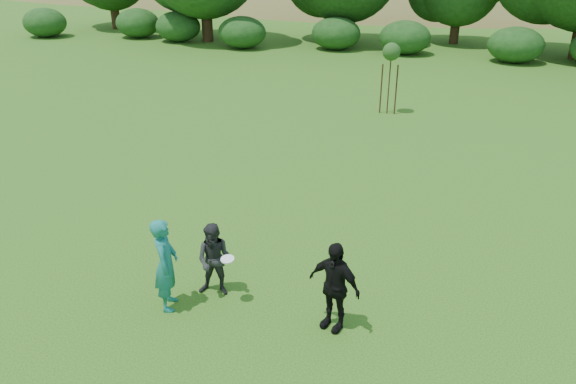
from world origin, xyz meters
name	(u,v)px	position (x,y,z in m)	size (l,w,h in m)	color
ground	(245,301)	(0.00, 0.00, 0.00)	(120.00, 120.00, 0.00)	#19470C
player_teal	(166,264)	(-1.37, -0.56, 0.96)	(0.70, 0.46, 1.93)	#187069
player_grey	(215,260)	(-0.65, 0.11, 0.79)	(0.77, 0.60, 1.58)	#252527
player_black	(334,286)	(1.86, -0.24, 0.90)	(1.06, 0.44, 1.80)	black
frisbee	(227,259)	(-0.28, -0.11, 1.01)	(0.27, 0.27, 0.06)	white
sapling	(391,54)	(0.96, 13.79, 2.42)	(0.70, 0.70, 2.85)	#351F14
hillside	(425,84)	(-0.56, 68.45, -11.97)	(150.00, 72.00, 52.00)	olive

